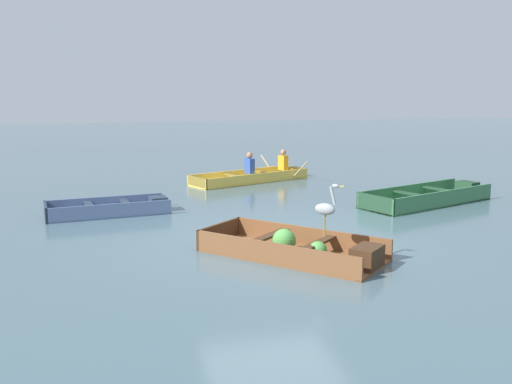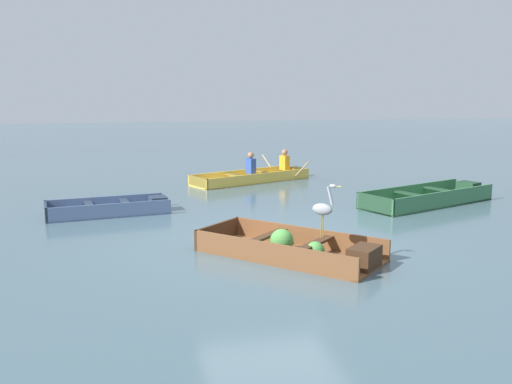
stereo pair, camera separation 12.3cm
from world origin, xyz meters
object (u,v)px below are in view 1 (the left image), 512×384
(skiff_slate_blue_near_moored, at_px, (113,209))
(rowboat_yellow_with_crew, at_px, (256,176))
(dinghy_wooden_brown_foreground, at_px, (298,249))
(skiff_green_mid_moored, at_px, (431,198))
(heron_on_dinghy, at_px, (326,208))

(skiff_slate_blue_near_moored, xyz_separation_m, rowboat_yellow_with_crew, (4.05, 3.81, 0.05))
(dinghy_wooden_brown_foreground, xyz_separation_m, skiff_green_mid_moored, (4.41, 3.58, -0.01))
(skiff_green_mid_moored, distance_m, rowboat_yellow_with_crew, 5.37)
(rowboat_yellow_with_crew, bearing_deg, skiff_slate_blue_near_moored, -136.77)
(dinghy_wooden_brown_foreground, xyz_separation_m, rowboat_yellow_with_crew, (1.11, 7.82, 0.02))
(dinghy_wooden_brown_foreground, relative_size, heron_on_dinghy, 3.55)
(skiff_green_mid_moored, bearing_deg, skiff_slate_blue_near_moored, 176.65)
(skiff_green_mid_moored, bearing_deg, dinghy_wooden_brown_foreground, -140.91)
(skiff_slate_blue_near_moored, distance_m, skiff_green_mid_moored, 7.37)
(dinghy_wooden_brown_foreground, distance_m, heron_on_dinghy, 0.92)
(skiff_green_mid_moored, height_order, heron_on_dinghy, heron_on_dinghy)
(dinghy_wooden_brown_foreground, xyz_separation_m, skiff_slate_blue_near_moored, (-2.94, 4.01, -0.03))
(dinghy_wooden_brown_foreground, distance_m, rowboat_yellow_with_crew, 7.90)
(skiff_slate_blue_near_moored, distance_m, heron_on_dinghy, 5.56)
(dinghy_wooden_brown_foreground, height_order, skiff_slate_blue_near_moored, dinghy_wooden_brown_foreground)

